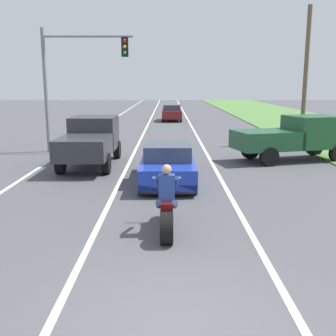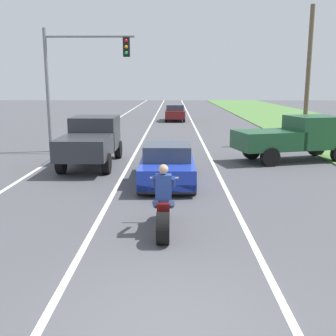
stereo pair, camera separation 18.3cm
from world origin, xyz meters
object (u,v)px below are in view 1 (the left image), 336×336
object	(u,v)px
sports_car_blue	(166,165)
pickup_truck_right_shoulder_dark_green	(292,136)
distant_car_far_ahead	(170,112)
motorcycle_with_rider	(165,209)
traffic_light_mast_near	(71,71)
pickup_truck_left_lane_dark_grey	(89,139)

from	to	relation	value
sports_car_blue	pickup_truck_right_shoulder_dark_green	size ratio (longest dim) A/B	0.84
distant_car_far_ahead	motorcycle_with_rider	bearing A→B (deg)	-90.77
sports_car_blue	traffic_light_mast_near	size ratio (longest dim) A/B	0.72
motorcycle_with_rider	distant_car_far_ahead	world-z (taller)	motorcycle_with_rider
pickup_truck_right_shoulder_dark_green	traffic_light_mast_near	xyz separation A→B (m)	(-10.21, 2.39, 2.88)
pickup_truck_left_lane_dark_grey	traffic_light_mast_near	world-z (taller)	traffic_light_mast_near
traffic_light_mast_near	distant_car_far_ahead	size ratio (longest dim) A/B	1.50
distant_car_far_ahead	sports_car_blue	bearing A→B (deg)	-90.88
motorcycle_with_rider	pickup_truck_right_shoulder_dark_green	bearing A→B (deg)	58.13
motorcycle_with_rider	distant_car_far_ahead	size ratio (longest dim) A/B	0.55
traffic_light_mast_near	sports_car_blue	bearing A→B (deg)	-54.32
pickup_truck_left_lane_dark_grey	traffic_light_mast_near	bearing A→B (deg)	112.38
motorcycle_with_rider	sports_car_blue	size ratio (longest dim) A/B	0.51
sports_car_blue	distant_car_far_ahead	world-z (taller)	distant_car_far_ahead
motorcycle_with_rider	pickup_truck_right_shoulder_dark_green	world-z (taller)	pickup_truck_right_shoulder_dark_green
sports_car_blue	traffic_light_mast_near	bearing A→B (deg)	125.68
pickup_truck_left_lane_dark_grey	distant_car_far_ahead	world-z (taller)	pickup_truck_left_lane_dark_grey
sports_car_blue	pickup_truck_right_shoulder_dark_green	xyz separation A→B (m)	(5.56, 4.09, 0.48)
sports_car_blue	pickup_truck_left_lane_dark_grey	world-z (taller)	pickup_truck_left_lane_dark_grey
pickup_truck_left_lane_dark_grey	pickup_truck_right_shoulder_dark_green	distance (m)	8.84
pickup_truck_right_shoulder_dark_green	traffic_light_mast_near	world-z (taller)	traffic_light_mast_near
sports_car_blue	distant_car_far_ahead	size ratio (longest dim) A/B	1.08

